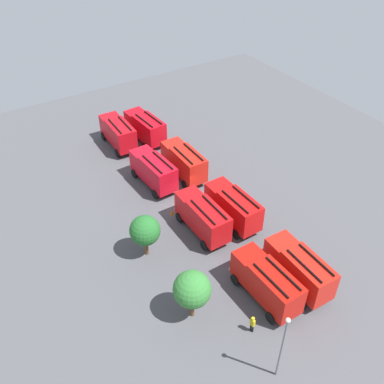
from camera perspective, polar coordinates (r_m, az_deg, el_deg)
name	(u,v)px	position (r m, az deg, el deg)	size (l,w,h in m)	color
ground_plane	(192,202)	(49.23, 0.00, -1.28)	(66.90, 66.90, 0.00)	#4C4C51
fire_truck_0	(299,268)	(40.29, 13.89, -9.64)	(7.27, 2.93, 3.88)	red
fire_truck_1	(233,206)	(45.48, 5.42, -1.86)	(7.23, 2.83, 3.88)	red
fire_truck_2	(184,161)	(52.00, -1.08, 4.10)	(7.24, 2.84, 3.88)	red
fire_truck_3	(145,127)	(59.29, -6.19, 8.52)	(7.35, 3.15, 3.88)	red
fire_truck_4	(266,282)	(38.64, 9.77, -11.53)	(7.22, 2.80, 3.88)	red
fire_truck_5	(203,216)	(44.09, 1.41, -3.19)	(7.22, 2.79, 3.88)	red
fire_truck_6	(153,170)	(50.70, -5.09, 2.94)	(7.30, 3.01, 3.88)	red
fire_truck_7	(118,132)	(58.53, -9.71, 7.76)	(7.27, 2.94, 3.88)	red
firefighter_0	(252,324)	(37.30, 7.95, -16.78)	(0.44, 0.28, 1.72)	black
firefighter_1	(112,119)	(64.64, -10.48, 9.47)	(0.46, 0.47, 1.60)	black
firefighter_2	(259,214)	(46.76, 8.78, -2.83)	(0.37, 0.48, 1.69)	black
firefighter_3	(176,147)	(56.92, -2.09, 5.89)	(0.48, 0.38, 1.61)	black
tree_0	(192,289)	(36.04, 0.01, -12.70)	(3.20, 3.20, 4.95)	brown
tree_1	(145,231)	(41.35, -6.21, -5.07)	(2.98, 2.98, 4.61)	brown
traffic_cone_0	(172,212)	(47.43, -2.65, -2.68)	(0.41, 0.41, 0.58)	#F2600C
traffic_cone_1	(202,171)	(53.45, 1.36, 2.75)	(0.43, 0.43, 0.62)	#F2600C
lamppost	(283,344)	(32.89, 11.85, -18.96)	(0.36, 0.36, 7.00)	slate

